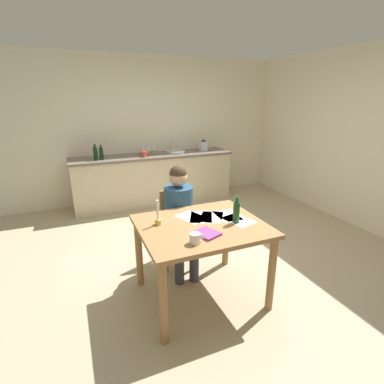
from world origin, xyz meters
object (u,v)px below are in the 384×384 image
Objects in this scene: teacup_on_counter at (144,154)px; book_magazine at (207,233)px; dining_table at (201,236)px; stovetop_kettle at (203,146)px; mixing_bowl at (145,152)px; sink_unit at (175,152)px; bottle_vinegar at (101,153)px; bottle_oil at (96,153)px; chair_at_table at (177,224)px; wine_glass_back_left at (143,148)px; wine_glass_near_sink at (154,147)px; candlestick at (158,218)px; person_seated at (180,212)px; wine_bottle_on_table at (236,212)px; wine_glass_by_kettle at (148,147)px; coffee_mug at (195,238)px.

book_magazine is at bearing -93.60° from teacup_on_counter.
stovetop_kettle is at bearing 64.81° from dining_table.
stovetop_kettle is at bearing -3.11° from mixing_bowl.
book_magazine is 1.86× the size of teacup_on_counter.
stovetop_kettle is at bearing -0.42° from sink_unit.
mixing_bowl is at bearing 11.58° from bottle_vinegar.
bottle_oil is 0.09m from bottle_vinegar.
stovetop_kettle is at bearing 2.85° from bottle_oil.
wine_glass_back_left is (0.16, 2.26, 0.54)m from chair_at_table.
dining_table is at bearing -97.49° from wine_glass_near_sink.
candlestick is 2.94m from wine_glass_near_sink.
mixing_bowl is (0.19, 2.32, 0.26)m from person_seated.
dining_table is 0.25m from book_magazine.
sink_unit reaches higher than wine_glass_near_sink.
wine_bottle_on_table is 3.09m from stovetop_kettle.
mixing_bowl is at bearing 92.31° from wine_bottle_on_table.
book_magazine is (-0.05, -0.21, 0.13)m from dining_table.
person_seated is at bearing -72.89° from bottle_oil.
person_seated reaches higher than book_magazine.
teacup_on_counter is (-0.15, -0.30, -0.06)m from wine_glass_by_kettle.
wine_glass_near_sink is at bearing 80.81° from person_seated.
wine_bottle_on_table is at bearing -87.69° from mixing_bowl.
chair_at_table is 2.02m from teacup_on_counter.
bottle_vinegar is 1.57× the size of wine_glass_by_kettle.
wine_bottle_on_table is at bearing -89.46° from wine_glass_by_kettle.
chair_at_table is at bearing -121.85° from stovetop_kettle.
stovetop_kettle reaches higher than coffee_mug.
teacup_on_counter is at bearing -4.53° from bottle_vinegar.
book_magazine is at bearing -161.59° from wine_bottle_on_table.
bottle_oil reaches higher than teacup_on_counter.
dining_table is 5.54× the size of book_magazine.
wine_glass_by_kettle is 1.39× the size of teacup_on_counter.
wine_glass_by_kettle is at bearing 43.97° from mixing_bowl.
mixing_bowl is at bearing 85.49° from chair_at_table.
teacup_on_counter is at bearing -99.35° from wine_glass_back_left.
candlestick is at bearing 160.88° from wine_bottle_on_table.
sink_unit is (0.81, 3.04, 0.14)m from book_magazine.
book_magazine is (0.32, -0.36, -0.05)m from candlestick.
bottle_vinegar is at bearing 101.76° from dining_table.
wine_bottle_on_table is 1.03× the size of bottle_vinegar.
stovetop_kettle reaches higher than candlestick.
book_magazine is 0.85× the size of bottle_vinegar.
coffee_mug is at bearing -98.30° from wine_glass_by_kettle.
book_magazine is at bearing -78.17° from bottle_oil.
person_seated is 7.76× the size of wine_glass_back_left.
coffee_mug is at bearing -115.93° from stovetop_kettle.
bottle_oil is at bearing 108.76° from chair_at_table.
teacup_on_counter is (0.80, -0.05, -0.06)m from bottle_oil.
wine_bottle_on_table is at bearing -86.35° from teacup_on_counter.
stovetop_kettle is 1.15m from wine_glass_back_left.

